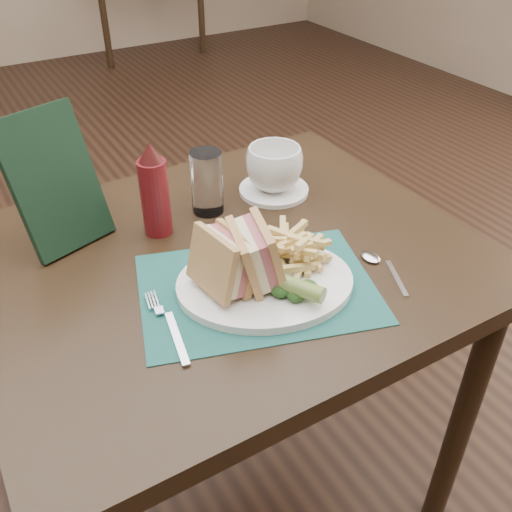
{
  "coord_description": "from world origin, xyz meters",
  "views": [
    {
      "loc": [
        -0.39,
        -1.27,
        1.36
      ],
      "look_at": [
        0.0,
        -0.59,
        0.8
      ],
      "focal_mm": 40.0,
      "sensor_mm": 36.0,
      "label": 1
    }
  ],
  "objects_px": {
    "table_main": "(232,389)",
    "placemat": "(257,288)",
    "check_presenter": "(54,181)",
    "drinking_glass": "(207,183)",
    "ketchup_bottle": "(154,189)",
    "coffee_cup": "(274,168)",
    "saucer": "(274,190)",
    "table_bg_right": "(139,1)",
    "plate": "(265,283)",
    "sandwich_half_a": "(212,266)",
    "sandwich_half_b": "(244,255)"
  },
  "relations": [
    {
      "from": "table_main",
      "to": "placemat",
      "type": "bearing_deg",
      "value": -93.82
    },
    {
      "from": "sandwich_half_b",
      "to": "ketchup_bottle",
      "type": "height_order",
      "value": "ketchup_bottle"
    },
    {
      "from": "saucer",
      "to": "check_presenter",
      "type": "height_order",
      "value": "check_presenter"
    },
    {
      "from": "table_bg_right",
      "to": "check_presenter",
      "type": "xyz_separation_m",
      "value": [
        -1.52,
        -3.68,
        0.5
      ]
    },
    {
      "from": "ketchup_bottle",
      "to": "check_presenter",
      "type": "bearing_deg",
      "value": 158.72
    },
    {
      "from": "sandwich_half_b",
      "to": "check_presenter",
      "type": "xyz_separation_m",
      "value": [
        -0.21,
        0.3,
        0.05
      ]
    },
    {
      "from": "plate",
      "to": "ketchup_bottle",
      "type": "bearing_deg",
      "value": 128.85
    },
    {
      "from": "table_bg_right",
      "to": "plate",
      "type": "bearing_deg",
      "value": -107.6
    },
    {
      "from": "table_main",
      "to": "coffee_cup",
      "type": "relative_size",
      "value": 7.49
    },
    {
      "from": "table_main",
      "to": "sandwich_half_a",
      "type": "height_order",
      "value": "sandwich_half_a"
    },
    {
      "from": "saucer",
      "to": "check_presenter",
      "type": "distance_m",
      "value": 0.45
    },
    {
      "from": "ketchup_bottle",
      "to": "check_presenter",
      "type": "xyz_separation_m",
      "value": [
        -0.16,
        0.06,
        0.03
      ]
    },
    {
      "from": "coffee_cup",
      "to": "check_presenter",
      "type": "xyz_separation_m",
      "value": [
        -0.44,
        0.04,
        0.07
      ]
    },
    {
      "from": "plate",
      "to": "ketchup_bottle",
      "type": "height_order",
      "value": "ketchup_bottle"
    },
    {
      "from": "placemat",
      "to": "drinking_glass",
      "type": "bearing_deg",
      "value": 80.77
    },
    {
      "from": "saucer",
      "to": "table_main",
      "type": "bearing_deg",
      "value": -142.64
    },
    {
      "from": "placemat",
      "to": "sandwich_half_b",
      "type": "bearing_deg",
      "value": 160.1
    },
    {
      "from": "sandwich_half_a",
      "to": "check_presenter",
      "type": "height_order",
      "value": "check_presenter"
    },
    {
      "from": "table_main",
      "to": "saucer",
      "type": "distance_m",
      "value": 0.45
    },
    {
      "from": "saucer",
      "to": "sandwich_half_a",
      "type": "bearing_deg",
      "value": -137.11
    },
    {
      "from": "table_main",
      "to": "ketchup_bottle",
      "type": "bearing_deg",
      "value": 122.55
    },
    {
      "from": "sandwich_half_a",
      "to": "check_presenter",
      "type": "bearing_deg",
      "value": 109.54
    },
    {
      "from": "sandwich_half_a",
      "to": "coffee_cup",
      "type": "height_order",
      "value": "sandwich_half_a"
    },
    {
      "from": "table_main",
      "to": "table_bg_right",
      "type": "distance_m",
      "value": 4.07
    },
    {
      "from": "table_main",
      "to": "sandwich_half_a",
      "type": "distance_m",
      "value": 0.47
    },
    {
      "from": "table_main",
      "to": "placemat",
      "type": "xyz_separation_m",
      "value": [
        -0.01,
        -0.12,
        0.38
      ]
    },
    {
      "from": "check_presenter",
      "to": "ketchup_bottle",
      "type": "bearing_deg",
      "value": -39.73
    },
    {
      "from": "drinking_glass",
      "to": "placemat",
      "type": "bearing_deg",
      "value": -99.23
    },
    {
      "from": "plate",
      "to": "sandwich_half_b",
      "type": "bearing_deg",
      "value": -178.84
    },
    {
      "from": "coffee_cup",
      "to": "placemat",
      "type": "bearing_deg",
      "value": -126.86
    },
    {
      "from": "plate",
      "to": "table_main",
      "type": "bearing_deg",
      "value": 112.18
    },
    {
      "from": "plate",
      "to": "check_presenter",
      "type": "bearing_deg",
      "value": 147.97
    },
    {
      "from": "drinking_glass",
      "to": "check_presenter",
      "type": "xyz_separation_m",
      "value": [
        -0.28,
        0.04,
        0.06
      ]
    },
    {
      "from": "sandwich_half_b",
      "to": "check_presenter",
      "type": "distance_m",
      "value": 0.38
    },
    {
      "from": "drinking_glass",
      "to": "table_bg_right",
      "type": "bearing_deg",
      "value": 71.62
    },
    {
      "from": "plate",
      "to": "sandwich_half_b",
      "type": "relative_size",
      "value": 2.71
    },
    {
      "from": "saucer",
      "to": "drinking_glass",
      "type": "height_order",
      "value": "drinking_glass"
    },
    {
      "from": "table_main",
      "to": "ketchup_bottle",
      "type": "relative_size",
      "value": 4.84
    },
    {
      "from": "sandwich_half_b",
      "to": "saucer",
      "type": "bearing_deg",
      "value": 65.05
    },
    {
      "from": "drinking_glass",
      "to": "check_presenter",
      "type": "bearing_deg",
      "value": 171.56
    },
    {
      "from": "saucer",
      "to": "coffee_cup",
      "type": "xyz_separation_m",
      "value": [
        0.0,
        0.0,
        0.05
      ]
    },
    {
      "from": "plate",
      "to": "sandwich_half_a",
      "type": "distance_m",
      "value": 0.11
    },
    {
      "from": "check_presenter",
      "to": "drinking_glass",
      "type": "bearing_deg",
      "value": -26.88
    },
    {
      "from": "placemat",
      "to": "check_presenter",
      "type": "height_order",
      "value": "check_presenter"
    },
    {
      "from": "plate",
      "to": "sandwich_half_b",
      "type": "distance_m",
      "value": 0.07
    },
    {
      "from": "placemat",
      "to": "plate",
      "type": "distance_m",
      "value": 0.02
    },
    {
      "from": "table_main",
      "to": "drinking_glass",
      "type": "distance_m",
      "value": 0.47
    },
    {
      "from": "placemat",
      "to": "table_main",
      "type": "bearing_deg",
      "value": 86.18
    },
    {
      "from": "sandwich_half_a",
      "to": "coffee_cup",
      "type": "relative_size",
      "value": 0.89
    },
    {
      "from": "table_bg_right",
      "to": "sandwich_half_a",
      "type": "height_order",
      "value": "sandwich_half_a"
    }
  ]
}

